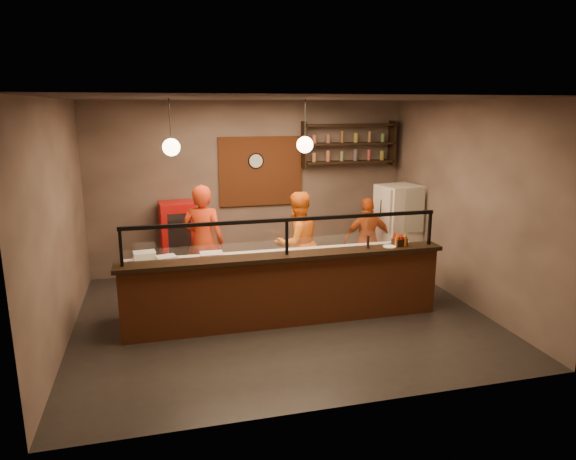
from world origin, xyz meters
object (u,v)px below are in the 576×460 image
object	(u,v)px
cook_right	(368,239)
pepper_mill	(368,242)
wall_clock	(256,161)
cook_left	(203,242)
condiment_caddy	(399,242)
cook_mid	(297,243)
pizza_dough	(332,249)
fridge	(398,230)
red_cooler	(179,241)

from	to	relation	value
cook_right	pepper_mill	size ratio (longest dim) A/B	8.04
wall_clock	pepper_mill	world-z (taller)	wall_clock
cook_left	cook_right	xyz separation A→B (m)	(2.96, 0.14, -0.18)
condiment_caddy	cook_left	bearing A→B (deg)	153.07
cook_right	cook_left	bearing A→B (deg)	4.61
wall_clock	cook_mid	xyz separation A→B (m)	(0.40, -1.51, -1.23)
cook_right	condiment_caddy	xyz separation A→B (m)	(-0.16, -1.56, 0.36)
cook_right	pizza_dough	world-z (taller)	cook_right
condiment_caddy	pepper_mill	distance (m)	0.52
cook_mid	fridge	bearing A→B (deg)	177.58
pepper_mill	cook_left	bearing A→B (deg)	147.77
cook_left	condiment_caddy	world-z (taller)	cook_left
cook_mid	fridge	world-z (taller)	cook_mid
pepper_mill	cook_mid	bearing A→B (deg)	121.15
pizza_dough	fridge	bearing A→B (deg)	35.03
condiment_caddy	pepper_mill	xyz separation A→B (m)	(-0.52, -0.02, 0.04)
wall_clock	pepper_mill	bearing A→B (deg)	-67.39
red_cooler	fridge	bearing A→B (deg)	-13.93
condiment_caddy	fridge	bearing A→B (deg)	64.32
cook_left	pepper_mill	world-z (taller)	cook_left
cook_right	pepper_mill	xyz separation A→B (m)	(-0.68, -1.58, 0.40)
pizza_dough	cook_left	bearing A→B (deg)	156.00
wall_clock	red_cooler	distance (m)	2.06
cook_mid	fridge	xyz separation A→B (m)	(2.10, 0.55, -0.03)
fridge	pizza_dough	distance (m)	2.09
cook_right	condiment_caddy	distance (m)	1.61
fridge	pizza_dough	world-z (taller)	fridge
red_cooler	cook_right	bearing A→B (deg)	-19.01
wall_clock	pizza_dough	bearing A→B (deg)	-69.86
red_cooler	pepper_mill	bearing A→B (deg)	-47.21
cook_mid	red_cooler	distance (m)	2.25
cook_left	cook_right	world-z (taller)	cook_left
cook_right	red_cooler	bearing A→B (deg)	-12.47
cook_left	pepper_mill	xyz separation A→B (m)	(2.28, -1.44, 0.21)
cook_right	cook_mid	bearing A→B (deg)	15.75
wall_clock	condiment_caddy	world-z (taller)	wall_clock
cook_mid	pepper_mill	xyz separation A→B (m)	(0.74, -1.23, 0.29)
wall_clock	fridge	bearing A→B (deg)	-21.08
fridge	red_cooler	xyz separation A→B (m)	(-4.00, 0.65, -0.12)
condiment_caddy	cook_right	bearing A→B (deg)	84.13
cook_mid	cook_right	world-z (taller)	cook_mid
pizza_dough	condiment_caddy	xyz separation A→B (m)	(0.86, -0.56, 0.21)
cook_mid	condiment_caddy	size ratio (longest dim) A/B	8.97
fridge	pepper_mill	distance (m)	2.26
condiment_caddy	red_cooler	bearing A→B (deg)	142.66
fridge	cook_right	bearing A→B (deg)	-174.72
red_cooler	condiment_caddy	xyz separation A→B (m)	(3.16, -2.41, 0.39)
cook_left	fridge	xyz separation A→B (m)	(3.64, 0.34, -0.10)
pizza_dough	pepper_mill	distance (m)	0.72
cook_left	pepper_mill	bearing A→B (deg)	169.52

